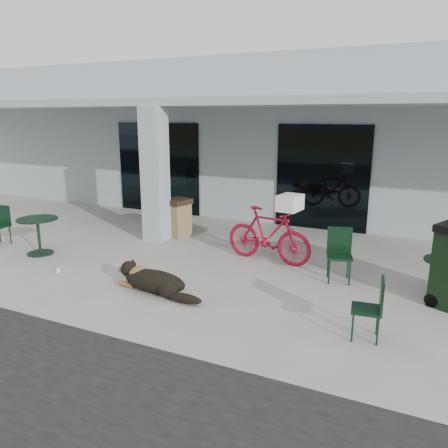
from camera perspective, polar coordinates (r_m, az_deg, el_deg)
The scene contains 15 objects.
ground at distance 8.08m, azimuth -8.85°, elevation -7.34°, with size 80.00×80.00×0.00m, color #ACAAA2.
building at distance 15.32m, azimuth 9.15°, elevation 11.35°, with size 22.00×7.00×4.50m, color #9EADB3.
storefront_glass_left at distance 13.54m, azimuth -8.58°, elevation 7.22°, with size 2.80×0.06×2.70m, color black.
storefront_glass_right at distance 11.56m, azimuth 12.65°, elevation 5.88°, with size 2.40×0.06×2.70m, color black.
column at distance 10.37m, azimuth -8.98°, elevation 6.32°, with size 0.50×0.50×3.12m, color #9EADB3.
overhang at distance 10.70m, azimuth 1.68°, elevation 15.57°, with size 22.00×2.80×0.18m, color #9EADB3.
bicycle at distance 8.89m, azimuth 5.80°, elevation -1.43°, with size 0.53×1.87×1.12m, color #A70D27.
laundry_basket at distance 8.54m, azimuth 8.60°, elevation 2.76°, with size 0.52×0.38×0.31m, color white.
dog at distance 7.50m, azimuth -9.05°, elevation -7.23°, with size 1.35×0.45×0.45m, color black, non-canonical shape.
cup_near_dog at distance 8.94m, azimuth -20.83°, elevation -5.70°, with size 0.07×0.07×0.09m, color white.
cafe_table_near at distance 10.18m, azimuth -23.03°, elevation -1.48°, with size 0.84×0.84×0.79m, color #11321D, non-canonical shape.
cafe_table_far at distance 7.92m, azimuth 26.97°, elevation -6.58°, with size 0.73×0.73×0.68m, color #11321D, non-canonical shape.
cafe_chair_far_a at distance 8.08m, azimuth 14.85°, elevation -4.02°, with size 0.44×0.48×0.97m, color #11321D, non-canonical shape.
cafe_chair_far_b at distance 6.19m, azimuth 18.11°, elevation -10.44°, with size 0.39×0.43×0.86m, color #11321D, non-canonical shape.
trash_receptacle at distance 10.80m, azimuth -6.04°, elevation 0.83°, with size 0.55×0.55×0.94m, color olive, non-canonical shape.
Camera 1 is at (4.28, -6.20, 2.92)m, focal length 35.00 mm.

